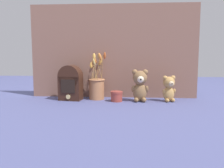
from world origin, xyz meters
TOP-DOWN VIEW (x-y plane):
  - ground_plane at (0.00, 0.00)m, footprint 4.00×4.00m
  - backdrop_wall at (0.00, 0.17)m, footprint 1.30×0.02m
  - teddy_bear_large at (0.20, 0.00)m, footprint 0.12×0.12m
  - teddy_bear_medium at (0.41, 0.01)m, footprint 0.11×0.10m
  - flower_vase at (-0.12, 0.07)m, footprint 0.14×0.18m
  - vintage_radio at (-0.31, 0.02)m, footprint 0.18×0.12m
  - decorative_tin_tall at (0.04, -0.01)m, footprint 0.09×0.09m

SIDE VIEW (x-z plane):
  - ground_plane at x=0.00m, z-range 0.00..0.00m
  - decorative_tin_tall at x=0.04m, z-range 0.00..0.07m
  - teddy_bear_medium at x=0.41m, z-range 0.00..0.19m
  - flower_vase at x=-0.12m, z-range -0.08..0.28m
  - teddy_bear_large at x=0.20m, z-range 0.01..0.24m
  - vintage_radio at x=-0.31m, z-range 0.00..0.26m
  - backdrop_wall at x=0.00m, z-range 0.00..0.72m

